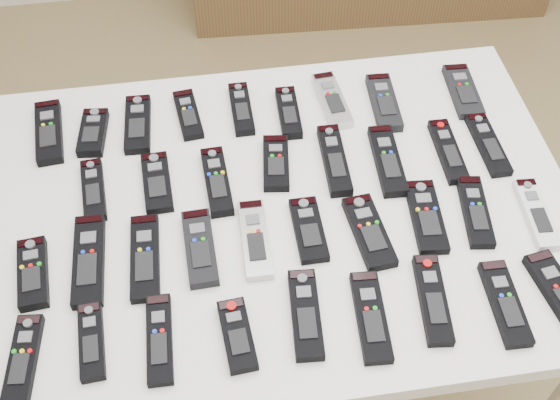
{
  "coord_description": "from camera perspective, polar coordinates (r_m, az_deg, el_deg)",
  "views": [
    {
      "loc": [
        -0.24,
        -0.88,
        1.94
      ],
      "look_at": [
        -0.1,
        0.04,
        0.8
      ],
      "focal_mm": 45.0,
      "sensor_mm": 36.0,
      "label": 1
    }
  ],
  "objects": [
    {
      "name": "remote_22",
      "position": [
        1.43,
        2.34,
        -2.43
      ],
      "size": [
        0.06,
        0.16,
        0.02
      ],
      "primitive_type": "cube",
      "rotation": [
        0.0,
        0.0,
        0.01
      ],
      "color": "black",
      "rests_on": "table"
    },
    {
      "name": "remote_7",
      "position": [
        1.69,
        8.44,
        7.84
      ],
      "size": [
        0.07,
        0.18,
        0.02
      ],
      "primitive_type": "cube",
      "rotation": [
        0.0,
        0.0,
        -0.05
      ],
      "color": "black",
      "rests_on": "table"
    },
    {
      "name": "remote_28",
      "position": [
        1.34,
        -15.07,
        -11.03
      ],
      "size": [
        0.05,
        0.15,
        0.02
      ],
      "primitive_type": "cube",
      "rotation": [
        0.0,
        0.0,
        0.06
      ],
      "color": "black",
      "rests_on": "table"
    },
    {
      "name": "remote_12",
      "position": [
        1.54,
        -0.33,
        3.03
      ],
      "size": [
        0.07,
        0.16,
        0.02
      ],
      "primitive_type": "cube",
      "rotation": [
        0.0,
        0.0,
        -0.13
      ],
      "color": "black",
      "rests_on": "table"
    },
    {
      "name": "remote_32",
      "position": [
        1.33,
        7.39,
        -9.38
      ],
      "size": [
        0.07,
        0.19,
        0.02
      ],
      "primitive_type": "cube",
      "rotation": [
        0.0,
        0.0,
        -0.07
      ],
      "color": "black",
      "rests_on": "table"
    },
    {
      "name": "remote_16",
      "position": [
        1.65,
        16.55,
        4.35
      ],
      "size": [
        0.05,
        0.19,
        0.02
      ],
      "primitive_type": "cube",
      "rotation": [
        0.0,
        0.0,
        0.01
      ],
      "color": "black",
      "rests_on": "table"
    },
    {
      "name": "remote_34",
      "position": [
        1.4,
        17.82,
        -7.99
      ],
      "size": [
        0.06,
        0.18,
        0.02
      ],
      "primitive_type": "cube",
      "rotation": [
        0.0,
        0.0,
        -0.04
      ],
      "color": "black",
      "rests_on": "table"
    },
    {
      "name": "remote_35",
      "position": [
        1.44,
        21.78,
        -7.06
      ],
      "size": [
        0.08,
        0.19,
        0.02
      ],
      "primitive_type": "cube",
      "rotation": [
        0.0,
        0.0,
        0.15
      ],
      "color": "black",
      "rests_on": "table"
    },
    {
      "name": "remote_15",
      "position": [
        1.61,
        13.49,
        3.88
      ],
      "size": [
        0.05,
        0.18,
        0.02
      ],
      "primitive_type": "cube",
      "rotation": [
        0.0,
        0.0,
        -0.02
      ],
      "color": "black",
      "rests_on": "table"
    },
    {
      "name": "remote_31",
      "position": [
        1.32,
        2.1,
        -9.26
      ],
      "size": [
        0.07,
        0.19,
        0.02
      ],
      "primitive_type": "cube",
      "rotation": [
        0.0,
        0.0,
        -0.08
      ],
      "color": "black",
      "rests_on": "table"
    },
    {
      "name": "remote_33",
      "position": [
        1.36,
        12.3,
        -7.89
      ],
      "size": [
        0.07,
        0.19,
        0.02
      ],
      "primitive_type": "cube",
      "rotation": [
        0.0,
        0.0,
        -0.12
      ],
      "color": "black",
      "rests_on": "table"
    },
    {
      "name": "remote_1",
      "position": [
        1.66,
        -14.96,
        5.32
      ],
      "size": [
        0.07,
        0.14,
        0.02
      ],
      "primitive_type": "cube",
      "rotation": [
        0.0,
        0.0,
        -0.11
      ],
      "color": "black",
      "rests_on": "table"
    },
    {
      "name": "remote_23",
      "position": [
        1.43,
        7.25,
        -2.58
      ],
      "size": [
        0.08,
        0.18,
        0.02
      ],
      "primitive_type": "cube",
      "rotation": [
        0.0,
        0.0,
        0.1
      ],
      "color": "black",
      "rests_on": "table"
    },
    {
      "name": "remote_5",
      "position": [
        1.65,
        0.71,
        7.11
      ],
      "size": [
        0.05,
        0.16,
        0.02
      ],
      "primitive_type": "cube",
      "rotation": [
        0.0,
        0.0,
        -0.03
      ],
      "color": "black",
      "rests_on": "table"
    },
    {
      "name": "table",
      "position": [
        1.52,
        -0.0,
        -1.85
      ],
      "size": [
        1.25,
        0.88,
        0.78
      ],
      "color": "white",
      "rests_on": "ground"
    },
    {
      "name": "remote_9",
      "position": [
        1.54,
        -14.92,
        0.79
      ],
      "size": [
        0.06,
        0.17,
        0.02
      ],
      "primitive_type": "cube",
      "rotation": [
        0.0,
        0.0,
        0.08
      ],
      "color": "black",
      "rests_on": "table"
    },
    {
      "name": "remote_17",
      "position": [
        1.45,
        -19.44,
        -5.64
      ],
      "size": [
        0.07,
        0.16,
        0.02
      ],
      "primitive_type": "cube",
      "rotation": [
        0.0,
        0.0,
        0.09
      ],
      "color": "black",
      "rests_on": "table"
    },
    {
      "name": "remote_10",
      "position": [
        1.53,
        -9.97,
        1.41
      ],
      "size": [
        0.06,
        0.16,
        0.02
      ],
      "primitive_type": "cube",
      "rotation": [
        0.0,
        0.0,
        0.04
      ],
      "color": "black",
      "rests_on": "table"
    },
    {
      "name": "remote_18",
      "position": [
        1.43,
        -15.28,
        -4.74
      ],
      "size": [
        0.06,
        0.21,
        0.02
      ],
      "primitive_type": "cube",
      "rotation": [
        0.0,
        0.0,
        -0.01
      ],
      "color": "black",
      "rests_on": "table"
    },
    {
      "name": "remote_19",
      "position": [
        1.41,
        -10.91,
        -4.61
      ],
      "size": [
        0.06,
        0.2,
        0.02
      ],
      "primitive_type": "cube",
      "rotation": [
        0.0,
        0.0,
        -0.03
      ],
      "color": "black",
      "rests_on": "table"
    },
    {
      "name": "remote_27",
      "position": [
        1.35,
        -20.14,
        -12.05
      ],
      "size": [
        0.06,
        0.17,
        0.02
      ],
      "primitive_type": "cube",
      "rotation": [
        0.0,
        0.0,
        -0.1
      ],
      "color": "black",
      "rests_on": "table"
    },
    {
      "name": "remote_4",
      "position": [
        1.66,
        -3.16,
        7.41
      ],
      "size": [
        0.05,
        0.16,
        0.02
      ],
      "primitive_type": "cube",
      "rotation": [
        0.0,
        0.0,
        0.0
      ],
      "color": "black",
      "rests_on": "table"
    },
    {
      "name": "remote_26",
      "position": [
        1.54,
        20.1,
        -1.07
      ],
      "size": [
        0.06,
        0.18,
        0.02
      ],
      "primitive_type": "cube",
      "rotation": [
        0.0,
        0.0,
        -0.07
      ],
      "color": "silver",
      "rests_on": "table"
    },
    {
      "name": "remote_30",
      "position": [
        1.3,
        -3.49,
        -10.91
      ],
      "size": [
        0.06,
        0.15,
        0.02
      ],
      "primitive_type": "cube",
      "rotation": [
        0.0,
        0.0,
        0.07
      ],
      "color": "black",
      "rests_on": "table"
    },
    {
      "name": "ground",
      "position": [
        2.14,
        2.96,
        -14.05
      ],
      "size": [
        4.0,
        4.0,
        0.0
      ],
      "primitive_type": "plane",
      "color": "#987D4D",
      "rests_on": "ground"
    },
    {
      "name": "remote_14",
      "position": [
        1.56,
        8.72,
        3.19
      ],
      "size": [
        0.06,
        0.2,
        0.02
      ],
      "primitive_type": "cube",
      "rotation": [
        0.0,
        0.0,
        -0.05
      ],
      "color": "black",
      "rests_on": "table"
    },
    {
      "name": "remote_25",
      "position": [
        1.51,
        15.59,
        -0.91
      ],
      "size": [
        0.07,
        0.18,
        0.02
      ],
      "primitive_type": "cube",
      "rotation": [
        0.0,
        0.0,
        -0.14
      ],
      "color": "black",
      "rests_on": "table"
    },
    {
      "name": "remote_0",
      "position": [
        1.69,
        -18.27,
        5.26
      ],
      "size": [
        0.07,
        0.19,
        0.02
      ],
      "primitive_type": "cube",
      "rotation": [
        0.0,
        0.0,
        0.08
      ],
      "color": "black",
      "rests_on": "table"
    },
    {
      "name": "remote_6",
      "position": [
        1.69,
        4.24,
        8.07
      ],
      "size": [
        0.07,
        0.18,
        0.02
      ],
      "primitive_type": "cube",
      "rotation": [
        0.0,
        0.0,
        0.08
      ],
      "color": "#B7B7BC",
      "rests_on": "table"
    },
    {
      "name": "remote_13",
      "position": [
        1.55,
        4.44,
        3.26
      ],
      "size": [
        0.05,
        0.2,
        0.02
      ],
      "primitive_type": "cube",
      "rotation": [
        0.0,
        0.0,
        -0.03
      ],
      "color": "black",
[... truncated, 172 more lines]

